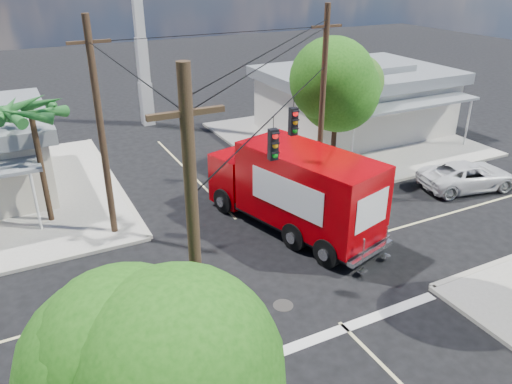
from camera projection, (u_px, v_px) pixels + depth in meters
ground at (279, 262)px, 19.46m from camera, size 120.00×120.00×0.00m
sidewalk_ne at (342, 139)px, 32.69m from camera, size 14.12×14.12×0.14m
road_markings at (299, 282)px, 18.26m from camera, size 32.00×32.00×0.01m
building_ne at (355, 98)px, 33.28m from camera, size 11.80×10.20×4.50m
radio_tower at (141, 43)px, 33.42m from camera, size 0.80×0.80×17.00m
tree_sw_front at (147, 365)px, 8.66m from camera, size 3.88×3.78×6.03m
tree_ne_front at (338, 86)px, 25.86m from camera, size 4.21×4.14×6.66m
tree_ne_back at (352, 84)px, 28.95m from camera, size 3.77×3.66×5.82m
palm_nw_front at (31, 113)px, 20.29m from camera, size 3.01×3.08×5.59m
utility_poles at (222, 143)px, 18.12m from camera, size 12.00×10.68×9.00m
vending_boxes at (328, 165)px, 26.84m from camera, size 1.90×0.50×1.10m
delivery_truck at (294, 189)px, 21.13m from camera, size 4.77×8.97×3.73m
parked_car at (468, 176)px, 25.49m from camera, size 5.39×3.25×1.40m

